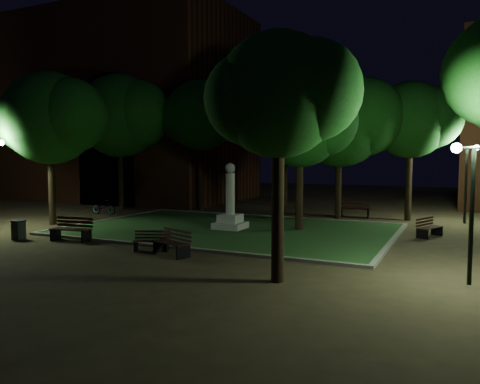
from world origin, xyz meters
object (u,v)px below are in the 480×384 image
at_px(bench_near_right, 173,243).
at_px(bench_right_side, 429,228).
at_px(monument, 230,211).
at_px(bench_far_side, 354,210).
at_px(bench_near_left, 152,241).
at_px(bicycle, 104,207).
at_px(trash_bin, 18,230).
at_px(bench_west_near, 72,230).

height_order(bench_near_right, bench_right_side, bench_near_right).
distance_m(monument, bench_far_side, 8.59).
distance_m(bench_near_left, bench_near_right, 1.22).
height_order(bench_far_side, bicycle, bench_far_side).
distance_m(trash_bin, bicycle, 8.65).
bearing_deg(bench_near_right, bench_west_near, -164.38).
bearing_deg(bench_right_side, bench_west_near, 142.12).
distance_m(bench_near_left, bench_west_near, 4.35).
xyz_separation_m(bench_west_near, bench_far_side, (9.36, 12.76, -0.01)).
height_order(trash_bin, bicycle, bicycle).
bearing_deg(bench_near_right, monument, 118.10).
bearing_deg(bench_west_near, bench_near_left, -10.01).
relative_size(bench_near_left, bench_far_side, 0.80).
distance_m(bench_near_left, trash_bin, 6.77).
distance_m(bench_west_near, bicycle, 9.06).
xyz_separation_m(bench_far_side, trash_bin, (-11.78, -13.44, -0.04)).
distance_m(bench_right_side, bench_far_side, 6.79).
height_order(monument, bench_right_side, monument).
relative_size(monument, bench_near_right, 1.78).
relative_size(bench_right_side, bench_far_side, 0.90).
relative_size(bench_far_side, bicycle, 1.03).
distance_m(bench_near_left, bench_right_side, 12.20).
distance_m(bench_far_side, bicycle, 15.23).
bearing_deg(bicycle, trash_bin, -162.74).
distance_m(monument, bench_right_side, 9.14).
relative_size(bench_right_side, trash_bin, 2.00).
relative_size(monument, bicycle, 1.81).
distance_m(monument, trash_bin, 9.53).
xyz_separation_m(bench_near_right, trash_bin, (-7.92, -0.09, -0.02)).
bearing_deg(bench_near_left, bicycle, 116.41).
distance_m(bench_near_left, bench_far_side, 13.95).
distance_m(monument, bench_west_near, 7.32).
relative_size(bench_near_left, trash_bin, 1.77).
bearing_deg(monument, bench_west_near, -131.43).
relative_size(bench_near_left, bench_near_right, 0.81).
xyz_separation_m(bench_near_left, bench_west_near, (-4.34, 0.25, 0.11)).
distance_m(bench_near_left, bicycle, 12.16).
height_order(bench_near_right, bicycle, bench_near_right).
bearing_deg(bench_near_left, monument, 61.59).
bearing_deg(bench_right_side, bench_near_left, 153.05).
height_order(bench_near_left, trash_bin, trash_bin).
bearing_deg(bench_near_right, bench_right_side, 66.51).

